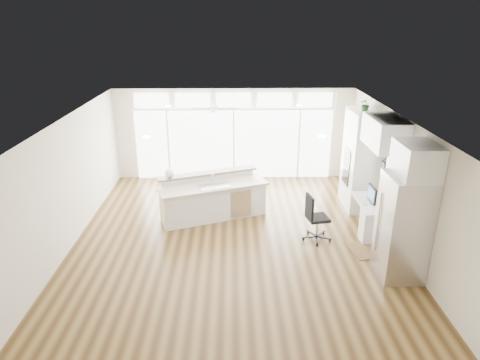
{
  "coord_description": "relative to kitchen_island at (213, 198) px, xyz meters",
  "views": [
    {
      "loc": [
        -0.03,
        -8.35,
        4.65
      ],
      "look_at": [
        0.13,
        0.6,
        1.2
      ],
      "focal_mm": 32.0,
      "sensor_mm": 36.0,
      "label": 1
    }
  ],
  "objects": [
    {
      "name": "refrigerator",
      "position": [
        3.62,
        -2.52,
        0.48
      ],
      "size": [
        0.76,
        0.9,
        2.0
      ],
      "primitive_type": "cube",
      "color": "silver",
      "rests_on": "floor"
    },
    {
      "name": "wall_back",
      "position": [
        0.51,
        2.83,
        0.83
      ],
      "size": [
        7.0,
        0.04,
        2.7
      ],
      "primitive_type": "cube",
      "color": "beige",
      "rests_on": "floor"
    },
    {
      "name": "fishbowl",
      "position": [
        -1.03,
        0.04,
        0.63
      ],
      "size": [
        0.26,
        0.26,
        0.22
      ],
      "primitive_type": "sphere",
      "rotation": [
        0.0,
        0.0,
        0.2
      ],
      "color": "white",
      "rests_on": "kitchen_island"
    },
    {
      "name": "desk_nook",
      "position": [
        3.64,
        -0.87,
        -0.14
      ],
      "size": [
        0.72,
        1.3,
        0.76
      ],
      "primitive_type": "cube",
      "color": "white",
      "rests_on": "floor"
    },
    {
      "name": "wall_left",
      "position": [
        -2.99,
        -1.17,
        0.83
      ],
      "size": [
        0.04,
        8.0,
        2.7
      ],
      "primitive_type": "cube",
      "color": "beige",
      "rests_on": "floor"
    },
    {
      "name": "framed_photos",
      "position": [
        3.97,
        -0.25,
        0.88
      ],
      "size": [
        0.06,
        0.22,
        0.8
      ],
      "primitive_type": "cube",
      "color": "black",
      "rests_on": "wall_right"
    },
    {
      "name": "floor",
      "position": [
        0.51,
        -1.17,
        -0.53
      ],
      "size": [
        7.0,
        8.0,
        0.02
      ],
      "primitive_type": "cube",
      "color": "#402B13",
      "rests_on": "ground"
    },
    {
      "name": "wall_front",
      "position": [
        0.51,
        -5.17,
        0.83
      ],
      "size": [
        7.0,
        0.04,
        2.7
      ],
      "primitive_type": "cube",
      "color": "beige",
      "rests_on": "floor"
    },
    {
      "name": "rug",
      "position": [
        3.46,
        -1.63,
        -0.51
      ],
      "size": [
        1.1,
        0.88,
        0.01
      ],
      "primitive_type": "cube",
      "rotation": [
        0.0,
        0.0,
        0.18
      ],
      "color": "#3B2513",
      "rests_on": "floor"
    },
    {
      "name": "kitchen_island",
      "position": [
        0.0,
        0.0,
        0.0
      ],
      "size": [
        2.8,
        1.84,
        1.04
      ],
      "primitive_type": "cube",
      "rotation": [
        0.0,
        0.0,
        0.36
      ],
      "color": "white",
      "rests_on": "floor"
    },
    {
      "name": "keyboard",
      "position": [
        3.39,
        -0.87,
        0.25
      ],
      "size": [
        0.18,
        0.35,
        0.02
      ],
      "primitive_type": "cube",
      "rotation": [
        0.0,
        0.0,
        -0.16
      ],
      "color": "silver",
      "rests_on": "desk_nook"
    },
    {
      "name": "glass_wall",
      "position": [
        0.51,
        2.77,
        0.53
      ],
      "size": [
        5.8,
        0.06,
        2.08
      ],
      "primitive_type": "cube",
      "color": "silver",
      "rests_on": "wall_back"
    },
    {
      "name": "wall_right",
      "position": [
        4.01,
        -1.17,
        0.83
      ],
      "size": [
        0.04,
        8.0,
        2.7
      ],
      "primitive_type": "cube",
      "color": "beige",
      "rests_on": "floor"
    },
    {
      "name": "transom_row",
      "position": [
        0.51,
        2.77,
        1.86
      ],
      "size": [
        5.9,
        0.06,
        0.4
      ],
      "primitive_type": "cube",
      "color": "silver",
      "rests_on": "wall_back"
    },
    {
      "name": "potted_plant",
      "position": [
        3.68,
        0.63,
        2.11
      ],
      "size": [
        0.32,
        0.35,
        0.26
      ],
      "primitive_type": "imported",
      "rotation": [
        0.0,
        0.0,
        -0.08
      ],
      "color": "#255122",
      "rests_on": "oven_cabinet"
    },
    {
      "name": "monitor",
      "position": [
        3.56,
        -0.87,
        0.44
      ],
      "size": [
        0.09,
        0.49,
        0.4
      ],
      "primitive_type": "cube",
      "rotation": [
        0.0,
        0.0,
        0.02
      ],
      "color": "black",
      "rests_on": "desk_nook"
    },
    {
      "name": "ceiling_fan",
      "position": [
        0.01,
        1.63,
        1.96
      ],
      "size": [
        1.16,
        1.16,
        0.32
      ],
      "primitive_type": "cube",
      "color": "white",
      "rests_on": "ceiling"
    },
    {
      "name": "oven_cabinet",
      "position": [
        3.68,
        0.63,
        0.73
      ],
      "size": [
        0.64,
        1.2,
        2.5
      ],
      "primitive_type": "cube",
      "color": "white",
      "rests_on": "floor"
    },
    {
      "name": "fridge_cabinet",
      "position": [
        3.68,
        -2.52,
        1.78
      ],
      "size": [
        0.64,
        0.9,
        0.6
      ],
      "primitive_type": "cube",
      "color": "white",
      "rests_on": "wall_right"
    },
    {
      "name": "office_chair",
      "position": [
        2.32,
        -1.16,
        0.01
      ],
      "size": [
        0.64,
        0.61,
        1.07
      ],
      "primitive_type": "cube",
      "rotation": [
        0.0,
        0.0,
        0.19
      ],
      "color": "black",
      "rests_on": "floor"
    },
    {
      "name": "desk_window",
      "position": [
        3.97,
        -0.87,
        1.03
      ],
      "size": [
        0.04,
        0.85,
        0.85
      ],
      "primitive_type": "cube",
      "color": "white",
      "rests_on": "wall_right"
    },
    {
      "name": "recessed_lights",
      "position": [
        0.51,
        -0.97,
        2.16
      ],
      "size": [
        3.4,
        3.0,
        0.02
      ],
      "primitive_type": "cube",
      "color": "#EFE0CB",
      "rests_on": "ceiling"
    },
    {
      "name": "upper_cabinets",
      "position": [
        3.68,
        -0.87,
        1.83
      ],
      "size": [
        0.64,
        1.3,
        0.64
      ],
      "primitive_type": "cube",
      "color": "white",
      "rests_on": "wall_right"
    },
    {
      "name": "ceiling",
      "position": [
        0.51,
        -1.17,
        2.18
      ],
      "size": [
        7.0,
        8.0,
        0.02
      ],
      "primitive_type": "cube",
      "color": "white",
      "rests_on": "wall_back"
    }
  ]
}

